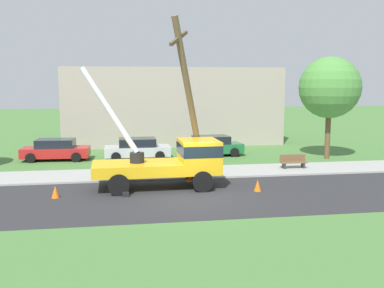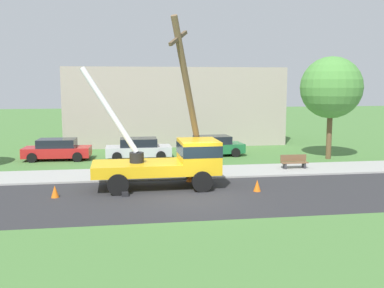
{
  "view_description": "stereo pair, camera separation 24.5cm",
  "coord_description": "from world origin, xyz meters",
  "px_view_note": "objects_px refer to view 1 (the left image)",
  "views": [
    {
      "loc": [
        -3.24,
        -19.67,
        5.2
      ],
      "look_at": [
        0.55,
        3.5,
        1.95
      ],
      "focal_mm": 41.84,
      "sensor_mm": 36.0,
      "label": 1
    },
    {
      "loc": [
        -3.0,
        -19.7,
        5.2
      ],
      "look_at": [
        0.55,
        3.5,
        1.95
      ],
      "focal_mm": 41.84,
      "sensor_mm": 36.0,
      "label": 2
    }
  ],
  "objects_px": {
    "parked_sedan_green": "(211,146)",
    "parked_sedan_silver": "(137,149)",
    "utility_truck": "(173,159)",
    "leaning_utility_pole": "(190,101)",
    "traffic_cone_ahead": "(258,185)",
    "park_bench": "(293,162)",
    "roadside_tree_near": "(330,88)",
    "traffic_cone_curbside": "(190,176)",
    "parked_sedan_red": "(56,150)",
    "traffic_cone_behind": "(55,192)"
  },
  "relations": [
    {
      "from": "parked_sedan_red",
      "to": "parked_sedan_silver",
      "type": "height_order",
      "value": "same"
    },
    {
      "from": "leaning_utility_pole",
      "to": "utility_truck",
      "type": "bearing_deg",
      "value": -142.52
    },
    {
      "from": "traffic_cone_curbside",
      "to": "parked_sedan_red",
      "type": "bearing_deg",
      "value": 134.67
    },
    {
      "from": "parked_sedan_green",
      "to": "parked_sedan_silver",
      "type": "bearing_deg",
      "value": -174.61
    },
    {
      "from": "parked_sedan_silver",
      "to": "roadside_tree_near",
      "type": "distance_m",
      "value": 13.64
    },
    {
      "from": "traffic_cone_curbside",
      "to": "park_bench",
      "type": "bearing_deg",
      "value": 18.42
    },
    {
      "from": "traffic_cone_behind",
      "to": "park_bench",
      "type": "height_order",
      "value": "park_bench"
    },
    {
      "from": "utility_truck",
      "to": "roadside_tree_near",
      "type": "height_order",
      "value": "roadside_tree_near"
    },
    {
      "from": "utility_truck",
      "to": "leaning_utility_pole",
      "type": "height_order",
      "value": "leaning_utility_pole"
    },
    {
      "from": "traffic_cone_curbside",
      "to": "parked_sedan_green",
      "type": "distance_m",
      "value": 8.52
    },
    {
      "from": "utility_truck",
      "to": "traffic_cone_ahead",
      "type": "bearing_deg",
      "value": -20.97
    },
    {
      "from": "parked_sedan_red",
      "to": "traffic_cone_behind",
      "type": "bearing_deg",
      "value": -82.68
    },
    {
      "from": "utility_truck",
      "to": "parked_sedan_silver",
      "type": "relative_size",
      "value": 1.54
    },
    {
      "from": "parked_sedan_red",
      "to": "parked_sedan_green",
      "type": "xyz_separation_m",
      "value": [
        10.67,
        0.09,
        0.0
      ]
    },
    {
      "from": "traffic_cone_ahead",
      "to": "park_bench",
      "type": "relative_size",
      "value": 0.35
    },
    {
      "from": "parked_sedan_silver",
      "to": "roadside_tree_near",
      "type": "xyz_separation_m",
      "value": [
        12.85,
        -1.94,
        4.12
      ]
    },
    {
      "from": "traffic_cone_behind",
      "to": "roadside_tree_near",
      "type": "relative_size",
      "value": 0.08
    },
    {
      "from": "traffic_cone_curbside",
      "to": "parked_sedan_green",
      "type": "xyz_separation_m",
      "value": [
        2.82,
        8.03,
        0.43
      ]
    },
    {
      "from": "parked_sedan_silver",
      "to": "roadside_tree_near",
      "type": "relative_size",
      "value": 0.64
    },
    {
      "from": "leaning_utility_pole",
      "to": "roadside_tree_near",
      "type": "bearing_deg",
      "value": 29.61
    },
    {
      "from": "parked_sedan_silver",
      "to": "parked_sedan_green",
      "type": "xyz_separation_m",
      "value": [
        5.23,
        0.49,
        0.0
      ]
    },
    {
      "from": "leaning_utility_pole",
      "to": "traffic_cone_ahead",
      "type": "relative_size",
      "value": 14.97
    },
    {
      "from": "leaning_utility_pole",
      "to": "traffic_cone_curbside",
      "type": "bearing_deg",
      "value": 85.19
    },
    {
      "from": "traffic_cone_curbside",
      "to": "traffic_cone_ahead",
      "type": "bearing_deg",
      "value": -41.71
    },
    {
      "from": "utility_truck",
      "to": "park_bench",
      "type": "distance_m",
      "value": 8.38
    },
    {
      "from": "parked_sedan_red",
      "to": "parked_sedan_green",
      "type": "relative_size",
      "value": 0.99
    },
    {
      "from": "traffic_cone_behind",
      "to": "parked_sedan_green",
      "type": "bearing_deg",
      "value": 47.95
    },
    {
      "from": "traffic_cone_ahead",
      "to": "traffic_cone_behind",
      "type": "xyz_separation_m",
      "value": [
        -9.44,
        0.26,
        0.0
      ]
    },
    {
      "from": "traffic_cone_ahead",
      "to": "parked_sedan_green",
      "type": "distance_m",
      "value": 10.63
    },
    {
      "from": "traffic_cone_ahead",
      "to": "roadside_tree_near",
      "type": "xyz_separation_m",
      "value": [
        7.54,
        8.19,
        4.55
      ]
    },
    {
      "from": "utility_truck",
      "to": "leaning_utility_pole",
      "type": "bearing_deg",
      "value": 37.48
    },
    {
      "from": "parked_sedan_silver",
      "to": "park_bench",
      "type": "xyz_separation_m",
      "value": [
        9.06,
        -5.32,
        -0.25
      ]
    },
    {
      "from": "traffic_cone_ahead",
      "to": "park_bench",
      "type": "height_order",
      "value": "park_bench"
    },
    {
      "from": "parked_sedan_red",
      "to": "parked_sedan_green",
      "type": "bearing_deg",
      "value": 0.47
    },
    {
      "from": "park_bench",
      "to": "utility_truck",
      "type": "bearing_deg",
      "value": -156.59
    },
    {
      "from": "traffic_cone_behind",
      "to": "traffic_cone_curbside",
      "type": "distance_m",
      "value": 6.93
    },
    {
      "from": "utility_truck",
      "to": "roadside_tree_near",
      "type": "relative_size",
      "value": 0.98
    },
    {
      "from": "traffic_cone_curbside",
      "to": "utility_truck",
      "type": "bearing_deg",
      "value": -132.31
    },
    {
      "from": "leaning_utility_pole",
      "to": "parked_sedan_red",
      "type": "xyz_separation_m",
      "value": [
        -7.82,
        8.29,
        -3.57
      ]
    },
    {
      "from": "parked_sedan_red",
      "to": "roadside_tree_near",
      "type": "height_order",
      "value": "roadside_tree_near"
    },
    {
      "from": "parked_sedan_red",
      "to": "roadside_tree_near",
      "type": "relative_size",
      "value": 0.65
    },
    {
      "from": "leaning_utility_pole",
      "to": "parked_sedan_red",
      "type": "bearing_deg",
      "value": 133.31
    },
    {
      "from": "traffic_cone_ahead",
      "to": "park_bench",
      "type": "distance_m",
      "value": 6.09
    },
    {
      "from": "parked_sedan_silver",
      "to": "parked_sedan_green",
      "type": "distance_m",
      "value": 5.25
    },
    {
      "from": "traffic_cone_ahead",
      "to": "parked_sedan_red",
      "type": "relative_size",
      "value": 0.12
    },
    {
      "from": "traffic_cone_ahead",
      "to": "traffic_cone_curbside",
      "type": "distance_m",
      "value": 3.89
    },
    {
      "from": "utility_truck",
      "to": "traffic_cone_ahead",
      "type": "height_order",
      "value": "utility_truck"
    },
    {
      "from": "park_bench",
      "to": "roadside_tree_near",
      "type": "xyz_separation_m",
      "value": [
        3.8,
        3.39,
        4.37
      ]
    },
    {
      "from": "utility_truck",
      "to": "traffic_cone_ahead",
      "type": "distance_m",
      "value": 4.33
    },
    {
      "from": "traffic_cone_behind",
      "to": "park_bench",
      "type": "bearing_deg",
      "value": 19.05
    }
  ]
}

